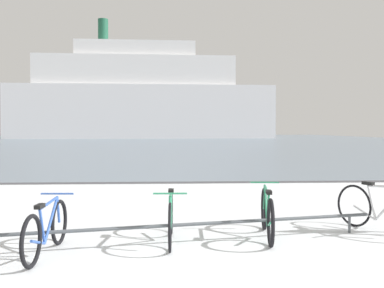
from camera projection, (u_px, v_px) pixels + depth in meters
name	position (u px, v px, depth m)	size (l,w,h in m)	color
ground	(174.00, 142.00, 57.44)	(80.00, 132.00, 0.08)	silver
bike_rack	(177.00, 226.00, 6.32)	(6.13, 1.32, 0.31)	#4C5156
bicycle_1	(47.00, 229.00, 5.79)	(0.46, 1.72, 0.76)	black
bicycle_2	(171.00, 218.00, 6.43)	(0.46, 1.69, 0.79)	black
bicycle_3	(267.00, 214.00, 6.72)	(0.46, 1.76, 0.80)	black
bicycle_4	(380.00, 209.00, 7.04)	(0.80, 1.57, 0.84)	black
ferry_ship	(141.00, 99.00, 78.46)	(45.96, 11.33, 20.89)	white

